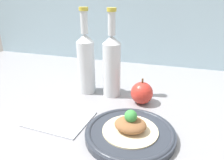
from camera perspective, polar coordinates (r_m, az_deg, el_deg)
The scene contains 7 objects.
ground_plane at distance 71.07cm, azimuth 1.45°, elevation -10.08°, with size 180.00×110.00×4.00cm, color gray.
plate at distance 59.66cm, azimuth 4.76°, elevation -13.67°, with size 23.96×23.96×2.16cm.
plated_food at distance 58.24cm, azimuth 4.84°, elevation -11.71°, with size 14.74×14.74×6.27cm.
cider_bottle_left at distance 80.47cm, azimuth -6.81°, elevation 4.88°, with size 6.38×6.38×30.98cm.
cider_bottle_right at distance 77.21cm, azimuth -0.08°, elevation 4.27°, with size 6.38×6.38×30.98cm.
apple at distance 74.99cm, azimuth 7.79°, elevation -3.36°, with size 7.59×7.59×9.05cm.
napkin at distance 68.62cm, azimuth -13.37°, elevation -9.70°, with size 18.59×16.06×0.80cm.
Camera 1 is at (15.57, -57.76, 36.37)cm, focal length 35.00 mm.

